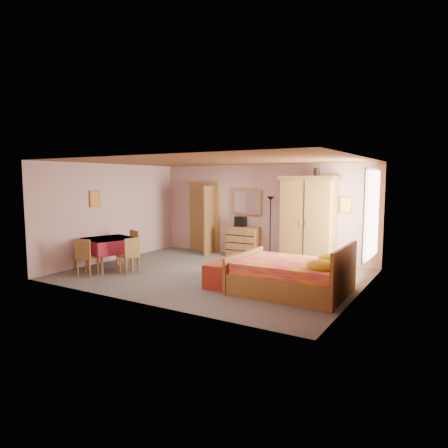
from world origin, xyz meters
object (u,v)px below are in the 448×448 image
Objects in this scene: bench at (230,271)px; dining_table at (110,254)px; floor_lamp at (270,228)px; chair_north at (129,248)px; chair_west at (87,247)px; wardrobe at (309,221)px; sunflower_vase at (317,165)px; chair_south at (87,257)px; bed at (291,267)px; wall_mirror at (247,202)px; chest_of_drawers at (243,242)px; chair_east at (129,255)px; stereo at (241,222)px.

bench is 1.38× the size of dining_table.
floor_lamp is 3.81m from chair_north.
bench is 3.93m from chair_west.
sunflower_vase reaches higher than wardrobe.
wardrobe is 2.31× the size of chair_west.
bed is at bearing -2.14° from chair_south.
wall_mirror is 1.07m from floor_lamp.
floor_lamp is at bearing 178.36° from wardrobe.
chest_of_drawers is 0.40× the size of wardrobe.
chair_west is (-0.74, -0.69, 0.06)m from chair_north.
chair_west reaches higher than chair_south.
chest_of_drawers reaches higher than chair_east.
wardrobe is 2.67× the size of chair_east.
chair_south is at bearing -116.18° from stereo.
bench is (1.12, -2.89, -1.31)m from wall_mirror.
bench is at bearing -65.54° from stereo.
chair_west is (-2.77, -3.16, 0.07)m from chest_of_drawers.
bench is at bearing 179.02° from bed.
chair_west is at bearing -147.31° from sunflower_vase.
wardrobe reaches higher than chair_west.
chair_north is (-3.94, -2.43, -0.70)m from wardrobe.
wardrobe reaches higher than chest_of_drawers.
floor_lamp is (0.92, -0.00, -0.13)m from stereo.
wall_mirror is 1.10× the size of chair_east.
bench is (-0.98, -2.64, -2.31)m from sunflower_vase.
wardrobe reaches higher than chair_east.
chest_of_drawers is at bearing 179.06° from sunflower_vase.
dining_table is at bearing -131.56° from floor_lamp.
wardrobe is at bearing -3.30° from chest_of_drawers.
bed is (2.62, -2.74, -0.50)m from stereo.
sunflower_vase is 5.57m from dining_table.
chair_west is (-2.77, -3.37, -1.06)m from wall_mirror.
wardrobe is 5.04m from dining_table.
floor_lamp is 0.81× the size of bed.
bench is (0.32, -2.72, -0.62)m from floor_lamp.
dining_table is (-2.81, -3.17, -0.48)m from floor_lamp.
wall_mirror is 0.64× the size of bench.
bed is (1.70, -2.74, -0.37)m from floor_lamp.
wardrobe is 4.56m from chair_east.
bench is at bearing 8.04° from dining_table.
stereo is 3.48m from chair_east.
floor_lamp reaches higher than chair_east.
dining_table is 1.07× the size of chair_west.
sunflower_vase reaches higher than stereo.
chair_south is at bearing -166.79° from bed.
chair_east is (-3.43, -3.13, -2.12)m from sunflower_vase.
bench is at bearing -67.99° from wall_mirror.
bench is at bearing -110.29° from sunflower_vase.
stereo is (-0.12, -0.16, -0.56)m from wall_mirror.
wall_mirror is at bearing 175.33° from wardrobe.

